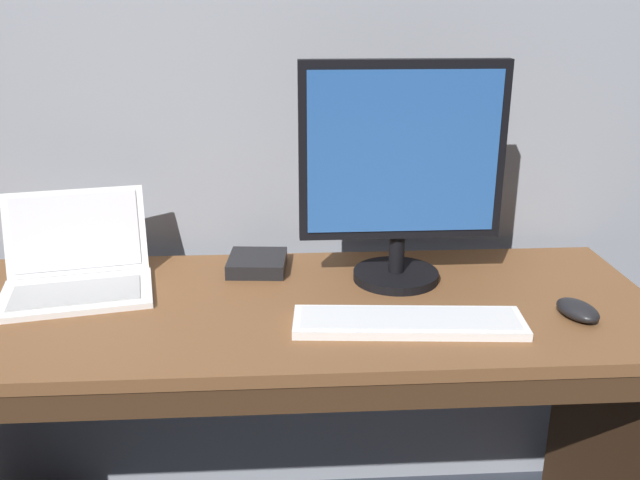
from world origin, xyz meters
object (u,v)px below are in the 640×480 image
(laptop_white, at_px, (77,270))
(wired_keyboard, at_px, (409,322))
(external_monitor, at_px, (401,169))
(external_drive_box, at_px, (257,263))
(computer_mouse, at_px, (578,310))

(laptop_white, distance_m, wired_keyboard, 0.74)
(external_monitor, distance_m, external_drive_box, 0.42)
(computer_mouse, bearing_deg, wired_keyboard, 166.16)
(laptop_white, height_order, external_drive_box, laptop_white)
(external_monitor, xyz_separation_m, wired_keyboard, (-0.01, -0.23, -0.26))
(laptop_white, distance_m, external_drive_box, 0.41)
(wired_keyboard, xyz_separation_m, computer_mouse, (0.35, 0.02, 0.01))
(wired_keyboard, height_order, external_drive_box, external_drive_box)
(computer_mouse, bearing_deg, laptop_white, 151.48)
(computer_mouse, bearing_deg, external_monitor, 131.30)
(external_monitor, bearing_deg, wired_keyboard, -93.65)
(laptop_white, bearing_deg, external_drive_box, 12.44)
(wired_keyboard, xyz_separation_m, external_drive_box, (-0.31, 0.32, 0.01))
(laptop_white, relative_size, external_drive_box, 2.58)
(external_monitor, xyz_separation_m, computer_mouse, (0.33, -0.21, -0.25))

